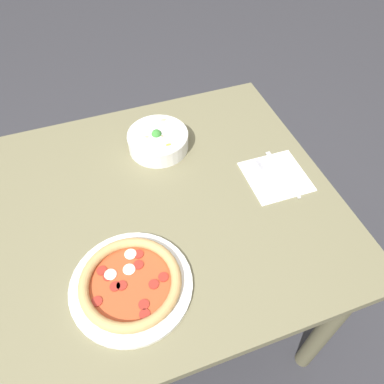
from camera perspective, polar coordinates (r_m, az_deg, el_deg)
name	(u,v)px	position (r m, az deg, el deg)	size (l,w,h in m)	color
ground_plane	(157,313)	(1.76, -5.42, -17.89)	(8.00, 8.00, 0.00)	#333338
dining_table	(141,231)	(1.18, -7.76, -5.92)	(1.16, 0.92, 0.77)	#706B4C
pizza	(131,283)	(0.95, -9.33, -13.56)	(0.30, 0.30, 0.04)	white
bowl	(158,140)	(1.23, -5.20, 7.96)	(0.20, 0.20, 0.07)	white
napkin	(276,176)	(1.19, 12.67, 2.33)	(0.19, 0.19, 0.00)	white
fork	(268,178)	(1.17, 11.58, 2.07)	(0.01, 0.17, 0.00)	silver
knife	(284,176)	(1.19, 13.86, 2.40)	(0.01, 0.20, 0.01)	silver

